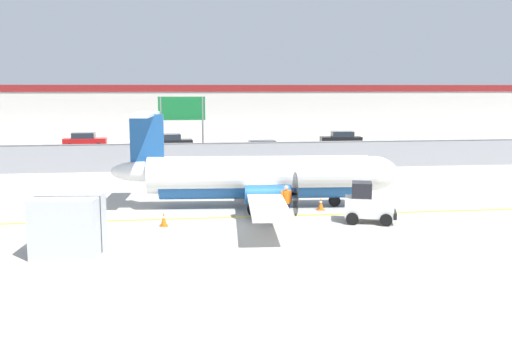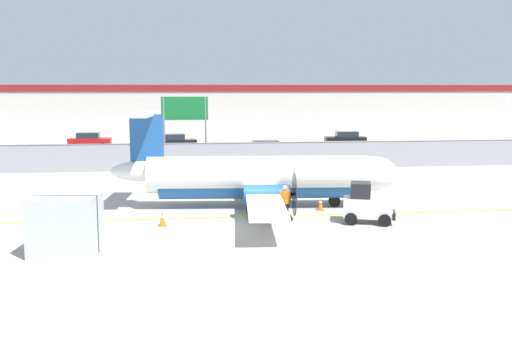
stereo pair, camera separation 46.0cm
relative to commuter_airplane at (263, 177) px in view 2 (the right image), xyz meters
name	(u,v)px [view 2 (the right image)]	position (x,y,z in m)	size (l,w,h in m)	color
ground_plane	(248,217)	(-1.00, -2.11, -1.60)	(140.00, 140.00, 0.01)	#ADA89E
perimeter_fence	(227,155)	(-1.00, 13.89, -0.49)	(98.00, 0.10, 2.10)	gray
parking_lot_strip	(220,152)	(-1.00, 25.39, -1.54)	(98.00, 17.00, 0.12)	#38383A
background_building	(212,111)	(-1.00, 43.88, 1.66)	(91.00, 8.10, 6.50)	beige
commuter_airplane	(263,177)	(0.00, 0.00, 0.00)	(14.91, 16.07, 4.92)	white
baggage_tug	(367,205)	(4.31, -3.94, -0.75)	(2.55, 1.92, 1.88)	silver
ground_crew_worker	(285,201)	(0.60, -3.22, -0.65)	(0.54, 0.43, 1.70)	#191E4C
cargo_container	(66,224)	(-8.43, -7.35, -0.50)	(2.58, 2.22, 2.20)	#B7BCC1
traffic_cone_near_left	(369,195)	(6.04, 1.22, -1.29)	(0.36, 0.36, 0.64)	orange
traffic_cone_near_right	(320,204)	(2.80, -1.00, -1.29)	(0.36, 0.36, 0.64)	orange
traffic_cone_far_left	(162,219)	(-5.04, -3.47, -1.29)	(0.36, 0.36, 0.64)	orange
parked_car_0	(90,140)	(-13.91, 30.05, -0.71)	(4.25, 2.11, 1.58)	red
parked_car_1	(174,142)	(-5.35, 27.27, -0.71)	(4.36, 2.36, 1.58)	black
parked_car_2	(267,150)	(2.76, 19.43, -0.71)	(4.23, 2.05, 1.58)	#19662D
parked_car_3	(346,139)	(12.21, 28.52, -0.71)	(4.33, 2.28, 1.58)	black
highway_sign	(185,114)	(-4.16, 15.56, 2.54)	(3.60, 0.14, 5.50)	slate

